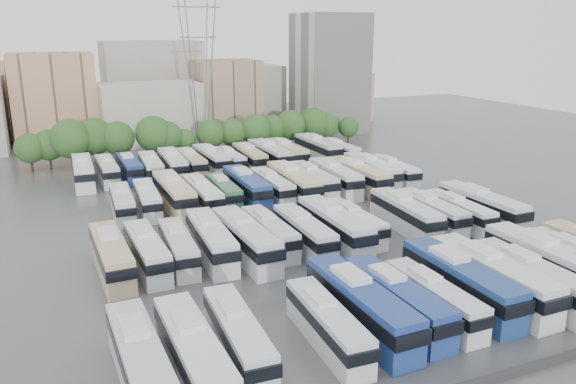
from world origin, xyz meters
name	(u,v)px	position (x,y,z in m)	size (l,w,h in m)	color
ground	(295,227)	(0.00, 0.00, 0.00)	(220.00, 220.00, 0.00)	#424447
parapet	(495,378)	(0.00, -33.00, 0.25)	(56.00, 0.50, 0.50)	#2D2D30
tree_line	(192,133)	(-1.83, 42.06, 4.42)	(64.26, 8.04, 8.33)	black
city_buildings	(134,98)	(-7.46, 71.86, 7.87)	(102.00, 35.00, 20.00)	#9E998E
apartment_tower	(329,73)	(34.00, 58.00, 13.00)	(14.00, 14.00, 26.00)	silver
electricity_pylon	(198,51)	(2.00, 50.00, 18.66)	(9.00, 6.91, 33.83)	slate
bus_r0_s0	(140,360)	(-21.60, -24.25, 1.85)	(3.02, 12.09, 3.77)	silver
bus_r0_s1	(194,354)	(-18.25, -25.00, 1.91)	(3.01, 12.47, 3.89)	silver
bus_r0_s2	(238,336)	(-14.75, -23.65, 1.73)	(2.86, 11.33, 3.53)	silver
bus_r0_s4	(327,324)	(-8.20, -24.62, 1.69)	(2.78, 11.06, 3.45)	silver
bus_r0_s5	(361,305)	(-4.80, -23.53, 2.05)	(3.16, 13.34, 4.17)	navy
bus_r0_s6	(397,300)	(-1.58, -23.67, 1.87)	(2.94, 12.18, 3.80)	navy
bus_r0_s7	(434,298)	(1.58, -24.21, 1.67)	(2.51, 10.90, 3.41)	silver
bus_r0_s8	(460,281)	(5.08, -23.09, 2.02)	(2.91, 13.14, 4.12)	navy
bus_r0_s9	(492,277)	(8.09, -23.59, 2.06)	(3.09, 13.39, 4.19)	silver
bus_r0_s10	(531,278)	(11.34, -24.74, 1.88)	(2.68, 12.20, 3.83)	silver
bus_r0_s11	(548,263)	(14.83, -23.31, 2.10)	(3.07, 13.66, 4.28)	silver
bus_r1_s0	(111,255)	(-21.31, -5.37, 1.89)	(3.10, 12.34, 3.85)	tan
bus_r1_s1	(147,251)	(-18.01, -5.33, 1.78)	(2.97, 11.65, 3.63)	silver
bus_r1_s2	(178,247)	(-14.92, -5.20, 1.69)	(2.83, 11.06, 3.44)	silver
bus_r1_s3	(211,240)	(-11.55, -5.17, 1.93)	(3.17, 12.60, 3.93)	silver
bus_r1_s4	(245,239)	(-8.34, -6.51, 2.02)	(3.45, 13.25, 4.12)	silver
bus_r1_s5	(269,232)	(-5.12, -4.92, 1.74)	(2.68, 11.31, 3.54)	silver
bus_r1_s6	(304,232)	(-1.84, -6.57, 1.83)	(2.73, 11.91, 3.73)	silver
bus_r1_s7	(334,225)	(1.80, -6.50, 2.03)	(2.95, 13.22, 4.14)	silver
bus_r1_s8	(354,222)	(4.78, -5.62, 1.69)	(2.51, 10.99, 3.44)	silver
bus_r1_s10	(405,214)	(11.47, -5.80, 1.91)	(3.34, 12.52, 3.89)	silver
bus_r1_s11	(430,212)	(14.81, -6.09, 1.81)	(2.81, 11.77, 3.68)	silver
bus_r1_s12	(459,212)	(18.11, -7.09, 1.70)	(2.65, 11.11, 3.47)	silver
bus_r1_s13	(482,206)	(21.52, -7.12, 1.99)	(3.18, 13.02, 4.06)	silver
bus_r2_s1	(122,203)	(-18.12, 12.17, 1.69)	(2.80, 11.04, 3.44)	silver
bus_r2_s2	(147,199)	(-14.98, 12.60, 1.72)	(2.89, 11.26, 3.51)	silver
bus_r2_s3	(174,193)	(-11.57, 12.58, 2.07)	(3.20, 13.51, 4.22)	beige
bus_r2_s4	(202,195)	(-8.17, 11.27, 1.85)	(2.84, 12.07, 3.77)	white
bus_r2_s5	(223,191)	(-5.01, 12.29, 1.69)	(2.59, 11.00, 3.44)	#2D6A41
bus_r2_s6	(246,187)	(-1.79, 12.21, 2.01)	(2.90, 13.08, 4.10)	navy
bus_r2_s7	(272,186)	(1.73, 11.74, 1.80)	(2.59, 11.68, 3.66)	silver
bus_r2_s8	(293,183)	(4.76, 11.31, 2.11)	(3.26, 13.73, 4.29)	beige
bus_r2_s9	(312,180)	(8.04, 12.10, 1.92)	(2.90, 12.49, 3.91)	silver
bus_r2_s10	(335,177)	(11.56, 11.94, 2.01)	(3.33, 13.13, 4.09)	white
bus_r2_s11	(358,176)	(14.91, 11.12, 2.07)	(3.55, 13.54, 4.21)	beige
bus_r2_s12	(371,171)	(18.26, 12.95, 2.05)	(3.40, 13.40, 4.17)	silver
bus_r2_s13	(392,171)	(21.69, 12.58, 1.81)	(2.64, 11.77, 3.69)	silver
bus_r3_s0	(83,171)	(-21.56, 29.96, 1.97)	(3.05, 12.85, 4.02)	white
bus_r3_s1	(107,170)	(-18.05, 30.33, 1.78)	(2.73, 11.58, 3.62)	silver
bus_r3_s2	(129,168)	(-14.74, 30.59, 1.79)	(2.89, 11.69, 3.65)	navy
bus_r3_s3	(151,167)	(-11.61, 29.12, 1.85)	(3.10, 12.10, 3.77)	silver
bus_r3_s4	(173,164)	(-8.17, 29.54, 1.97)	(3.11, 12.89, 4.02)	silver
bus_r3_s5	(191,163)	(-5.17, 29.87, 1.84)	(2.73, 11.99, 3.75)	#C5B487
bus_r3_s6	(211,160)	(-1.67, 30.35, 1.95)	(3.35, 12.76, 3.97)	silver
bus_r3_s7	(230,160)	(1.55, 30.33, 1.67)	(2.63, 10.88, 3.40)	silver
bus_r3_s8	(250,157)	(4.79, 29.69, 1.88)	(3.01, 12.30, 3.84)	#C6B688
bus_r3_s9	(270,155)	(8.26, 29.28, 2.09)	(3.36, 13.65, 4.26)	silver
bus_r3_s10	(286,153)	(11.51, 29.81, 2.02)	(3.04, 13.14, 4.11)	beige
bus_r3_s12	(318,149)	(18.04, 30.88, 2.10)	(3.20, 13.68, 4.28)	silver
bus_r3_s13	(338,151)	(21.26, 29.02, 1.79)	(2.99, 11.69, 3.64)	silver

